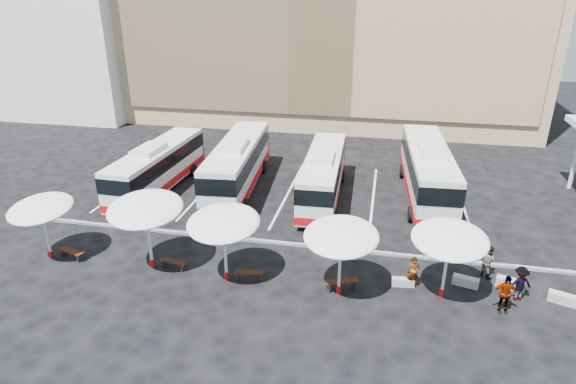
% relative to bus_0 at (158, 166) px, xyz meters
% --- Properties ---
extents(ground, '(120.00, 120.00, 0.00)m').
position_rel_bus_0_xyz_m(ground, '(9.27, -6.64, -1.80)').
color(ground, black).
rests_on(ground, ground).
extents(apartment_block, '(14.00, 14.00, 18.00)m').
position_rel_bus_0_xyz_m(apartment_block, '(-18.73, 21.36, 7.20)').
color(apartment_block, silver).
rests_on(apartment_block, ground).
extents(curb_divider, '(34.00, 0.25, 0.15)m').
position_rel_bus_0_xyz_m(curb_divider, '(9.27, -6.14, -1.73)').
color(curb_divider, black).
rests_on(curb_divider, ground).
extents(bay_lines, '(24.15, 12.00, 0.01)m').
position_rel_bus_0_xyz_m(bay_lines, '(9.27, 1.36, -1.80)').
color(bay_lines, white).
rests_on(bay_lines, ground).
extents(bus_0, '(2.89, 11.19, 3.53)m').
position_rel_bus_0_xyz_m(bus_0, '(0.00, 0.00, 0.00)').
color(bus_0, silver).
rests_on(bus_0, ground).
extents(bus_1, '(3.57, 12.33, 3.86)m').
position_rel_bus_0_xyz_m(bus_1, '(5.57, 1.30, 0.17)').
color(bus_1, silver).
rests_on(bus_1, ground).
extents(bus_2, '(2.86, 11.10, 3.50)m').
position_rel_bus_0_xyz_m(bus_2, '(11.80, 0.90, -0.01)').
color(bus_2, silver).
rests_on(bus_2, ground).
extents(bus_3, '(3.43, 12.55, 3.94)m').
position_rel_bus_0_xyz_m(bus_3, '(18.77, 2.56, 0.21)').
color(bus_3, silver).
rests_on(bus_3, ground).
extents(sunshade_0, '(3.55, 3.59, 3.45)m').
position_rel_bus_0_xyz_m(sunshade_0, '(-1.57, -10.12, 1.13)').
color(sunshade_0, silver).
rests_on(sunshade_0, ground).
extents(sunshade_1, '(4.41, 4.45, 3.96)m').
position_rel_bus_0_xyz_m(sunshade_1, '(4.29, -9.89, 1.57)').
color(sunshade_1, silver).
rests_on(sunshade_1, ground).
extents(sunshade_2, '(3.58, 3.62, 3.72)m').
position_rel_bus_0_xyz_m(sunshade_2, '(8.47, -10.19, 1.36)').
color(sunshade_2, silver).
rests_on(sunshade_2, ground).
extents(sunshade_3, '(3.77, 3.81, 3.64)m').
position_rel_bus_0_xyz_m(sunshade_3, '(14.13, -10.26, 1.29)').
color(sunshade_3, silver).
rests_on(sunshade_3, ground).
extents(sunshade_4, '(3.68, 3.73, 3.62)m').
position_rel_bus_0_xyz_m(sunshade_4, '(18.96, -9.51, 1.28)').
color(sunshade_4, silver).
rests_on(sunshade_4, ground).
extents(wood_bench_0, '(1.65, 0.84, 0.49)m').
position_rel_bus_0_xyz_m(wood_bench_0, '(-0.37, -9.97, -1.43)').
color(wood_bench_0, black).
rests_on(wood_bench_0, ground).
extents(wood_bench_1, '(1.54, 0.64, 0.46)m').
position_rel_bus_0_xyz_m(wood_bench_1, '(5.43, -9.80, -1.45)').
color(wood_bench_1, black).
rests_on(wood_bench_1, ground).
extents(wood_bench_2, '(1.55, 0.71, 0.46)m').
position_rel_bus_0_xyz_m(wood_bench_2, '(9.60, -10.00, -1.45)').
color(wood_bench_2, black).
rests_on(wood_bench_2, ground).
extents(wood_bench_3, '(1.70, 1.03, 0.51)m').
position_rel_bus_0_xyz_m(wood_bench_3, '(14.23, -9.93, -1.41)').
color(wood_bench_3, black).
rests_on(wood_bench_3, ground).
extents(conc_bench_0, '(1.12, 0.48, 0.41)m').
position_rel_bus_0_xyz_m(conc_bench_0, '(17.16, -8.98, -1.60)').
color(conc_bench_0, gray).
rests_on(conc_bench_0, ground).
extents(conc_bench_1, '(1.30, 0.73, 0.46)m').
position_rel_bus_0_xyz_m(conc_bench_1, '(20.19, -8.34, -1.57)').
color(conc_bench_1, gray).
rests_on(conc_bench_1, ground).
extents(conc_bench_2, '(1.39, 0.80, 0.49)m').
position_rel_bus_0_xyz_m(conc_bench_2, '(22.30, -8.11, -1.55)').
color(conc_bench_2, gray).
rests_on(conc_bench_2, ground).
extents(conc_bench_3, '(1.33, 0.83, 0.47)m').
position_rel_bus_0_xyz_m(conc_bench_3, '(24.44, -8.91, -1.56)').
color(conc_bench_3, gray).
rests_on(conc_bench_3, ground).
extents(passenger_0, '(0.64, 0.45, 1.64)m').
position_rel_bus_0_xyz_m(passenger_0, '(17.59, -9.00, -0.98)').
color(passenger_0, black).
rests_on(passenger_0, ground).
extents(passenger_1, '(1.05, 1.07, 1.73)m').
position_rel_bus_0_xyz_m(passenger_1, '(21.31, -7.24, -0.94)').
color(passenger_1, black).
rests_on(passenger_1, ground).
extents(passenger_2, '(1.11, 0.50, 1.87)m').
position_rel_bus_0_xyz_m(passenger_2, '(21.54, -10.16, -0.86)').
color(passenger_2, black).
rests_on(passenger_2, ground).
extents(passenger_3, '(1.25, 0.89, 1.74)m').
position_rel_bus_0_xyz_m(passenger_3, '(22.41, -9.04, -0.93)').
color(passenger_3, black).
rests_on(passenger_3, ground).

